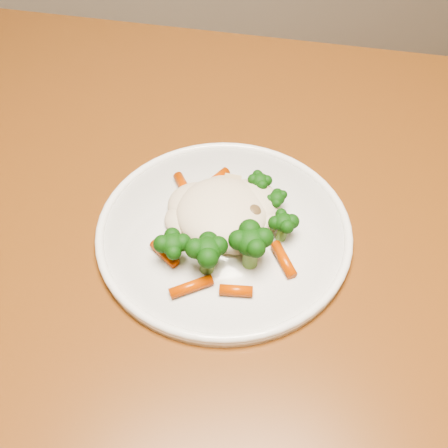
# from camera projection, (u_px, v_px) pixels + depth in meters

# --- Properties ---
(dining_table) EXTENTS (1.53, 1.27, 0.75)m
(dining_table) POSITION_uv_depth(u_px,v_px,m) (211.00, 279.00, 0.72)
(dining_table) COLOR brown
(dining_table) RESTS_ON ground
(plate) EXTENTS (0.29, 0.29, 0.01)m
(plate) POSITION_uv_depth(u_px,v_px,m) (224.00, 232.00, 0.65)
(plate) COLOR white
(plate) RESTS_ON dining_table
(meal) EXTENTS (0.17, 0.19, 0.05)m
(meal) POSITION_uv_depth(u_px,v_px,m) (226.00, 218.00, 0.63)
(meal) COLOR beige
(meal) RESTS_ON plate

